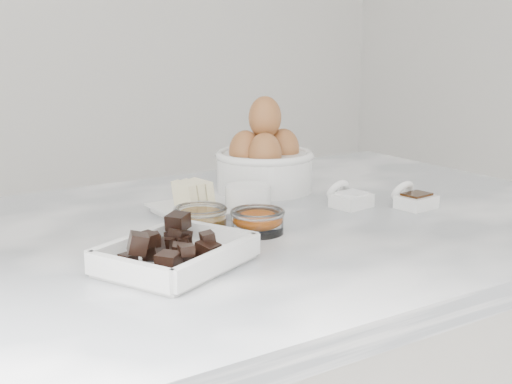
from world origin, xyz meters
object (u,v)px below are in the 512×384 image
at_px(honey_bowl, 200,218).
at_px(chocolate_dish, 176,251).
at_px(egg_bowl, 264,160).
at_px(salt_spoon, 348,197).
at_px(butter_plate, 199,203).
at_px(vanilla_spoon, 413,199).
at_px(zest_bowl, 258,220).
at_px(sugar_ramekin, 248,198).

bearing_deg(honey_bowl, chocolate_dish, -129.70).
bearing_deg(egg_bowl, salt_spoon, -74.36).
bearing_deg(butter_plate, vanilla_spoon, -26.21).
distance_m(honey_bowl, zest_bowl, 0.09).
bearing_deg(chocolate_dish, vanilla_spoon, 6.40).
relative_size(sugar_ramekin, zest_bowl, 0.92).
xyz_separation_m(honey_bowl, vanilla_spoon, (0.37, -0.08, -0.00)).
height_order(honey_bowl, zest_bowl, same).
bearing_deg(egg_bowl, honey_bowl, -143.97).
bearing_deg(honey_bowl, zest_bowl, -44.37).
bearing_deg(egg_bowl, butter_plate, -155.28).
bearing_deg(honey_bowl, butter_plate, 62.17).
relative_size(sugar_ramekin, salt_spoon, 0.92).
relative_size(chocolate_dish, honey_bowl, 2.79).
height_order(butter_plate, honey_bowl, butter_plate).
distance_m(chocolate_dish, butter_plate, 0.27).
height_order(chocolate_dish, honey_bowl, chocolate_dish).
bearing_deg(chocolate_dish, salt_spoon, 17.09).
distance_m(butter_plate, sugar_ramekin, 0.08).
distance_m(honey_bowl, salt_spoon, 0.29).
xyz_separation_m(chocolate_dish, sugar_ramekin, (0.23, 0.18, 0.00)).
bearing_deg(zest_bowl, honey_bowl, 135.63).
distance_m(butter_plate, vanilla_spoon, 0.37).
bearing_deg(vanilla_spoon, sugar_ramekin, 153.07).
distance_m(sugar_ramekin, honey_bowl, 0.13).
height_order(chocolate_dish, salt_spoon, chocolate_dish).
bearing_deg(sugar_ramekin, egg_bowl, 46.39).
height_order(butter_plate, vanilla_spoon, butter_plate).
bearing_deg(vanilla_spoon, zest_bowl, 176.77).
bearing_deg(zest_bowl, vanilla_spoon, -3.23).
bearing_deg(salt_spoon, butter_plate, 158.57).
bearing_deg(vanilla_spoon, salt_spoon, 142.57).
relative_size(chocolate_dish, zest_bowl, 2.81).
height_order(sugar_ramekin, vanilla_spoon, vanilla_spoon).
height_order(chocolate_dish, zest_bowl, chocolate_dish).
height_order(butter_plate, sugar_ramekin, butter_plate).
height_order(honey_bowl, vanilla_spoon, vanilla_spoon).
bearing_deg(zest_bowl, chocolate_dish, -157.68).
relative_size(honey_bowl, salt_spoon, 1.01).
xyz_separation_m(vanilla_spoon, salt_spoon, (-0.09, 0.07, 0.00)).
bearing_deg(sugar_ramekin, butter_plate, 156.32).
relative_size(zest_bowl, vanilla_spoon, 1.04).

